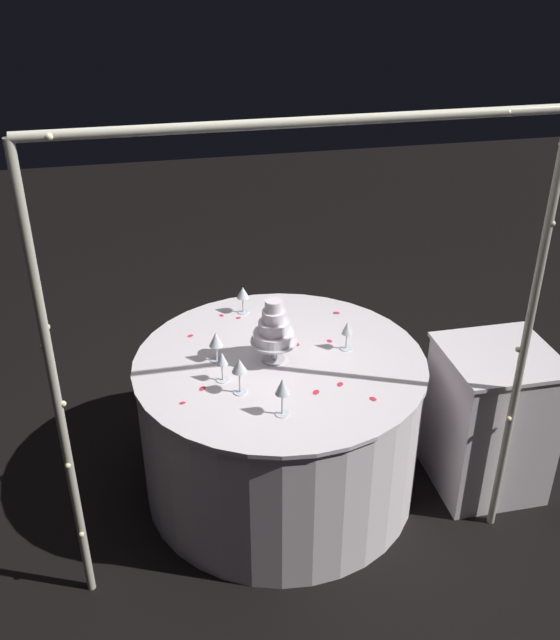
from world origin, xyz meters
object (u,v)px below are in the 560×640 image
(wine_glass_4, at_px, (243,294))
(side_table, at_px, (489,419))
(wine_glass_3, at_px, (222,360))
(decorative_arch, at_px, (307,302))
(wine_glass_0, at_px, (347,330))
(main_table, at_px, (280,425))
(wine_glass_5, at_px, (216,340))
(wine_glass_1, at_px, (282,388))
(wine_glass_2, at_px, (239,367))
(tiered_cake, at_px, (274,330))

(wine_glass_4, bearing_deg, side_table, 148.38)
(wine_glass_3, xyz_separation_m, wine_glass_4, (-0.20, -0.62, 0.00))
(decorative_arch, distance_m, wine_glass_0, 0.77)
(main_table, xyz_separation_m, wine_glass_5, (0.29, -0.06, 0.49))
(decorative_arch, xyz_separation_m, wine_glass_1, (0.08, -0.07, -0.43))
(wine_glass_2, distance_m, wine_glass_5, 0.29)
(side_table, bearing_deg, wine_glass_1, 11.50)
(side_table, bearing_deg, decorative_arch, 15.90)
(wine_glass_3, bearing_deg, wine_glass_5, -88.46)
(decorative_arch, height_order, side_table, decorative_arch)
(decorative_arch, relative_size, wine_glass_1, 11.32)
(wine_glass_0, bearing_deg, wine_glass_5, -2.20)
(wine_glass_3, height_order, wine_glass_5, wine_glass_5)
(wine_glass_0, xyz_separation_m, wine_glass_1, (0.42, 0.45, 0.03))
(wine_glass_1, xyz_separation_m, wine_glass_4, (0.01, -0.92, -0.02))
(decorative_arch, xyz_separation_m, side_table, (-1.04, -0.30, -0.93))
(decorative_arch, bearing_deg, wine_glass_1, -40.42)
(tiered_cake, relative_size, wine_glass_1, 1.79)
(main_table, bearing_deg, tiered_cake, -14.63)
(tiered_cake, distance_m, wine_glass_5, 0.28)
(tiered_cake, xyz_separation_m, wine_glass_4, (0.06, -0.50, -0.05))
(wine_glass_0, distance_m, wine_glass_3, 0.64)
(tiered_cake, bearing_deg, main_table, 165.37)
(wine_glass_0, height_order, wine_glass_4, wine_glass_4)
(decorative_arch, xyz_separation_m, tiered_cake, (0.03, -0.49, -0.40))
(side_table, xyz_separation_m, tiered_cake, (1.07, -0.20, 0.54))
(decorative_arch, distance_m, side_table, 1.43)
(wine_glass_3, bearing_deg, wine_glass_2, 118.87)
(wine_glass_0, xyz_separation_m, wine_glass_3, (0.63, 0.15, 0.00))
(main_table, xyz_separation_m, wine_glass_2, (0.23, 0.22, 0.52))
(side_table, bearing_deg, wine_glass_2, 1.48)
(tiered_cake, height_order, wine_glass_2, tiered_cake)
(wine_glass_1, relative_size, wine_glass_5, 1.16)
(main_table, height_order, wine_glass_3, wine_glass_3)
(side_table, height_order, wine_glass_3, wine_glass_3)
(decorative_arch, distance_m, wine_glass_4, 1.09)
(wine_glass_1, bearing_deg, wine_glass_3, -55.59)
(main_table, relative_size, side_table, 1.78)
(tiered_cake, xyz_separation_m, wine_glass_3, (0.26, 0.12, -0.06))
(wine_glass_3, bearing_deg, wine_glass_1, 124.41)
(side_table, distance_m, wine_glass_5, 1.44)
(wine_glass_2, bearing_deg, wine_glass_1, 127.29)
(wine_glass_1, distance_m, wine_glass_3, 0.37)
(main_table, bearing_deg, wine_glass_5, -11.68)
(wine_glass_4, distance_m, wine_glass_5, 0.49)
(wine_glass_3, bearing_deg, side_table, 176.62)
(decorative_arch, bearing_deg, main_table, -89.86)
(decorative_arch, xyz_separation_m, wine_glass_5, (0.29, -0.55, -0.45))
(decorative_arch, height_order, wine_glass_3, decorative_arch)
(tiered_cake, bearing_deg, wine_glass_3, 24.44)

